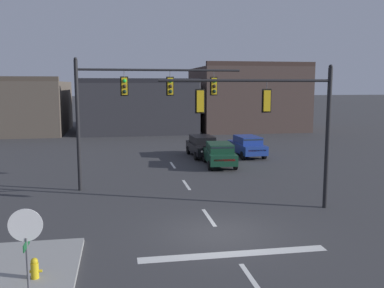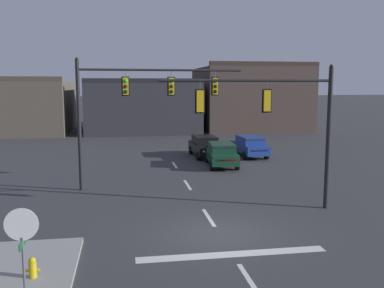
{
  "view_description": "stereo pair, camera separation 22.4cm",
  "coord_description": "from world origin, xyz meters",
  "views": [
    {
      "loc": [
        -3.7,
        -15.07,
        5.58
      ],
      "look_at": [
        -0.58,
        2.84,
        3.04
      ],
      "focal_mm": 39.89,
      "sensor_mm": 36.0,
      "label": 1
    },
    {
      "loc": [
        -3.48,
        -15.1,
        5.58
      ],
      "look_at": [
        -0.58,
        2.84,
        3.04
      ],
      "focal_mm": 39.89,
      "sensor_mm": 36.0,
      "label": 2
    }
  ],
  "objects": [
    {
      "name": "car_lot_farside",
      "position": [
        2.76,
        17.16,
        0.86
      ],
      "size": [
        2.05,
        4.51,
        1.61
      ],
      "color": "black",
      "rests_on": "ground"
    },
    {
      "name": "stop_sign",
      "position": [
        -5.81,
        -5.33,
        2.14
      ],
      "size": [
        0.76,
        0.64,
        2.83
      ],
      "color": "#56565B",
      "rests_on": "ground"
    },
    {
      "name": "ground_plane",
      "position": [
        0.0,
        0.0,
        0.0
      ],
      "size": [
        400.0,
        400.0,
        0.0
      ],
      "primitive_type": "plane",
      "color": "#353538"
    },
    {
      "name": "stop_bar_paint",
      "position": [
        0.0,
        -2.0,
        0.0
      ],
      "size": [
        6.4,
        0.5,
        0.01
      ],
      "primitive_type": "cube",
      "color": "silver",
      "rests_on": "ground"
    },
    {
      "name": "fire_hydrant",
      "position": [
        -6.12,
        -3.05,
        0.33
      ],
      "size": [
        0.4,
        0.3,
        0.75
      ],
      "color": "gold",
      "rests_on": "ground"
    },
    {
      "name": "signal_mast_far_side",
      "position": [
        -2.88,
        7.89,
        4.86
      ],
      "size": [
        8.9,
        0.6,
        6.97
      ],
      "color": "black",
      "rests_on": "ground"
    },
    {
      "name": "car_lot_nearside",
      "position": [
        6.21,
        16.66,
        0.86
      ],
      "size": [
        2.09,
        4.53,
        1.61
      ],
      "color": "navy",
      "rests_on": "ground"
    },
    {
      "name": "car_lot_middle",
      "position": [
        3.14,
        13.15,
        0.86
      ],
      "size": [
        2.21,
        4.57,
        1.61
      ],
      "color": "#143D28",
      "rests_on": "ground"
    },
    {
      "name": "signal_mast_near_side",
      "position": [
        3.25,
        2.54,
        4.31
      ],
      "size": [
        7.68,
        0.36,
        6.46
      ],
      "color": "black",
      "rests_on": "ground"
    },
    {
      "name": "lane_centreline",
      "position": [
        0.0,
        2.0,
        0.0
      ],
      "size": [
        0.16,
        26.4,
        0.01
      ],
      "color": "silver",
      "rests_on": "ground"
    },
    {
      "name": "building_row",
      "position": [
        1.81,
        37.0,
        3.34
      ],
      "size": [
        36.89,
        12.83,
        8.14
      ],
      "color": "brown",
      "rests_on": "ground"
    }
  ]
}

